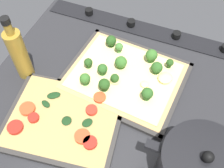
{
  "coord_description": "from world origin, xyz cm",
  "views": [
    {
      "loc": [
        -12.29,
        38.34,
        64.6
      ],
      "look_at": [
        3.82,
        -1.93,
        4.06
      ],
      "focal_mm": 43.13,
      "sensor_mm": 36.0,
      "label": 1
    }
  ],
  "objects_px": {
    "baking_tray_front": "(124,78)",
    "broccoli_pizza": "(125,74)",
    "baking_tray_back": "(64,120)",
    "veggie_pizza_back": "(63,119)",
    "oil_bottle": "(19,53)"
  },
  "relations": [
    {
      "from": "baking_tray_front",
      "to": "broccoli_pizza",
      "type": "height_order",
      "value": "broccoli_pizza"
    },
    {
      "from": "baking_tray_front",
      "to": "baking_tray_back",
      "type": "relative_size",
      "value": 1.09
    },
    {
      "from": "broccoli_pizza",
      "to": "baking_tray_back",
      "type": "xyz_separation_m",
      "value": [
        0.1,
        0.2,
        -0.02
      ]
    },
    {
      "from": "baking_tray_front",
      "to": "baking_tray_back",
      "type": "bearing_deg",
      "value": 62.02
    },
    {
      "from": "baking_tray_front",
      "to": "broccoli_pizza",
      "type": "relative_size",
      "value": 1.08
    },
    {
      "from": "broccoli_pizza",
      "to": "baking_tray_back",
      "type": "relative_size",
      "value": 1.01
    },
    {
      "from": "baking_tray_front",
      "to": "broccoli_pizza",
      "type": "distance_m",
      "value": 0.02
    },
    {
      "from": "broccoli_pizza",
      "to": "veggie_pizza_back",
      "type": "xyz_separation_m",
      "value": [
        0.1,
        0.2,
        -0.01
      ]
    },
    {
      "from": "baking_tray_back",
      "to": "broccoli_pizza",
      "type": "bearing_deg",
      "value": -117.64
    },
    {
      "from": "broccoli_pizza",
      "to": "veggie_pizza_back",
      "type": "relative_size",
      "value": 1.1
    },
    {
      "from": "oil_bottle",
      "to": "veggie_pizza_back",
      "type": "bearing_deg",
      "value": 150.27
    },
    {
      "from": "baking_tray_front",
      "to": "baking_tray_back",
      "type": "xyz_separation_m",
      "value": [
        0.1,
        0.19,
        0.0
      ]
    },
    {
      "from": "baking_tray_back",
      "to": "veggie_pizza_back",
      "type": "bearing_deg",
      "value": 92.97
    },
    {
      "from": "baking_tray_front",
      "to": "baking_tray_back",
      "type": "distance_m",
      "value": 0.22
    },
    {
      "from": "baking_tray_back",
      "to": "oil_bottle",
      "type": "relative_size",
      "value": 1.56
    }
  ]
}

